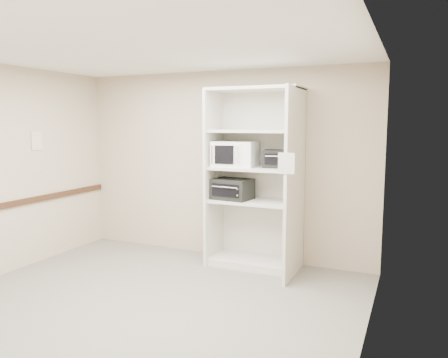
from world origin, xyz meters
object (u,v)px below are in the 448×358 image
at_px(toaster_oven_lower, 233,189).
at_px(toaster_oven_upper, 279,159).
at_px(shelving_unit, 258,185).
at_px(microwave, 235,154).

bearing_deg(toaster_oven_lower, toaster_oven_upper, 17.84).
bearing_deg(shelving_unit, toaster_oven_lower, -170.00).
relative_size(shelving_unit, microwave, 4.27).
bearing_deg(microwave, toaster_oven_lower, -121.82).
distance_m(microwave, toaster_oven_upper, 0.61).
bearing_deg(shelving_unit, toaster_oven_upper, 11.26).
relative_size(toaster_oven_upper, toaster_oven_lower, 0.81).
xyz_separation_m(microwave, toaster_oven_upper, (0.60, 0.08, -0.05)).
height_order(toaster_oven_upper, toaster_oven_lower, toaster_oven_upper).
height_order(shelving_unit, toaster_oven_lower, shelving_unit).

